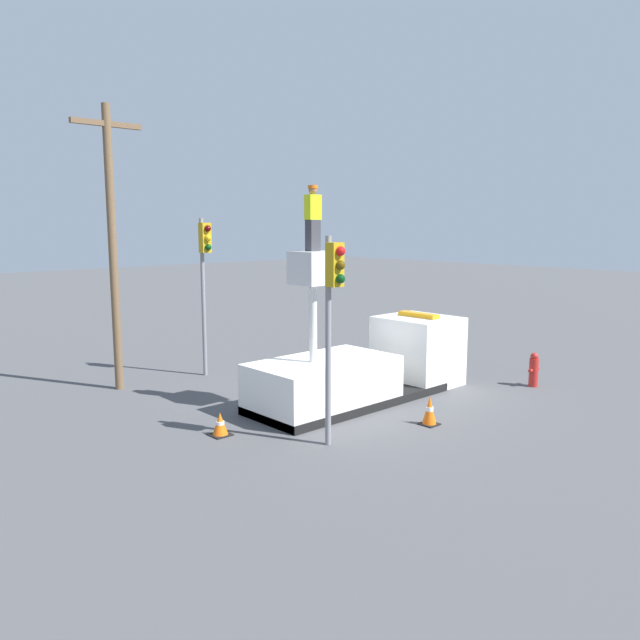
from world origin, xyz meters
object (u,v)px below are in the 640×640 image
object	(u,v)px
utility_pole	(112,240)
worker	(313,218)
traffic_light_pole	(333,299)
traffic_light_across	(205,266)
fire_hydrant	(534,370)
traffic_cone_rear	(220,425)
traffic_cone_curbside	(430,411)
bucket_truck	(365,369)

from	to	relation	value
utility_pole	worker	bearing A→B (deg)	-64.34
traffic_light_pole	traffic_light_across	size ratio (longest dim) A/B	0.92
fire_hydrant	traffic_cone_rear	xyz separation A→B (m)	(-10.15, 2.88, -0.27)
traffic_light_pole	traffic_light_across	xyz separation A→B (m)	(1.63, 7.96, 0.31)
traffic_light_across	traffic_cone_rear	distance (m)	7.28
traffic_light_pole	worker	bearing A→B (deg)	57.29
traffic_cone_curbside	bucket_truck	bearing A→B (deg)	78.02
traffic_light_across	traffic_light_pole	bearing A→B (deg)	-101.55
bucket_truck	worker	distance (m)	4.93
traffic_cone_rear	traffic_cone_curbside	xyz separation A→B (m)	(4.51, -3.01, 0.09)
worker	traffic_light_pole	xyz separation A→B (m)	(-1.51, -2.35, -1.86)
bucket_truck	fire_hydrant	distance (m)	5.75
fire_hydrant	traffic_cone_curbside	xyz separation A→B (m)	(-5.64, -0.13, -0.18)
fire_hydrant	utility_pole	size ratio (longest dim) A/B	0.13
worker	traffic_light_pole	world-z (taller)	worker
traffic_cone_rear	utility_pole	distance (m)	7.43
traffic_light_pole	fire_hydrant	distance (m)	9.13
utility_pole	traffic_light_across	bearing A→B (deg)	-8.00
traffic_light_across	traffic_cone_curbside	size ratio (longest dim) A/B	6.98
traffic_light_across	fire_hydrant	bearing A→B (deg)	-50.23
bucket_truck	utility_pole	size ratio (longest dim) A/B	0.84
fire_hydrant	utility_pole	bearing A→B (deg)	138.61
bucket_truck	fire_hydrant	world-z (taller)	bucket_truck
bucket_truck	traffic_light_across	distance (m)	6.63
traffic_light_pole	traffic_cone_curbside	distance (m)	4.37
traffic_light_across	traffic_cone_curbside	distance (m)	9.31
traffic_light_pole	traffic_cone_rear	world-z (taller)	traffic_light_pole
traffic_cone_curbside	traffic_cone_rear	bearing A→B (deg)	146.25
traffic_cone_curbside	traffic_light_across	bearing A→B (deg)	99.04
bucket_truck	worker	bearing A→B (deg)	180.00
bucket_truck	traffic_cone_curbside	xyz separation A→B (m)	(-0.62, -2.92, -0.53)
traffic_light_pole	traffic_cone_rear	xyz separation A→B (m)	(-1.53, 2.44, -3.24)
bucket_truck	utility_pole	bearing A→B (deg)	129.61
traffic_light_across	fire_hydrant	size ratio (longest dim) A/B	4.85
traffic_light_pole	utility_pole	bearing A→B (deg)	99.45
bucket_truck	traffic_light_across	world-z (taller)	traffic_light_across
traffic_cone_rear	traffic_cone_curbside	size ratio (longest dim) A/B	0.76
bucket_truck	traffic_cone_curbside	world-z (taller)	bucket_truck
traffic_cone_rear	worker	bearing A→B (deg)	-1.82
fire_hydrant	traffic_light_pole	bearing A→B (deg)	177.08
traffic_light_across	traffic_cone_rear	xyz separation A→B (m)	(-3.15, -5.52, -3.55)
bucket_truck	worker	xyz separation A→B (m)	(-2.10, 0.00, 4.47)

